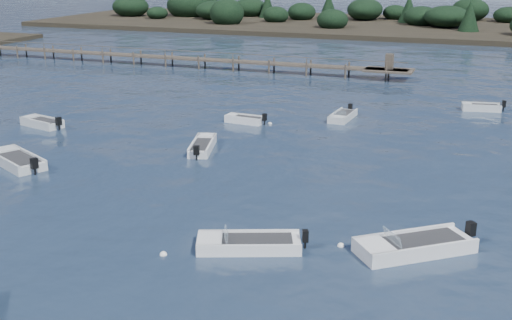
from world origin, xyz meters
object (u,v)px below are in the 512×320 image
at_px(jetty, 169,58).
at_px(dinghy_extra_a, 203,147).
at_px(dinghy_mid_white_b, 414,248).
at_px(tender_far_grey, 42,124).
at_px(tender_far_grey_b, 481,109).
at_px(dinghy_mid_white_a, 249,245).
at_px(dinghy_extra_b, 343,117).
at_px(dinghy_mid_grey, 17,162).
at_px(tender_far_white, 245,121).

bearing_deg(jetty, dinghy_extra_a, -58.37).
relative_size(dinghy_mid_white_b, tender_far_grey, 1.30).
bearing_deg(dinghy_extra_a, tender_far_grey_b, 47.96).
xyz_separation_m(dinghy_mid_white_a, dinghy_extra_b, (-1.66, 24.65, -0.00)).
distance_m(tender_far_grey_b, dinghy_extra_a, 25.08).
xyz_separation_m(dinghy_mid_grey, dinghy_extra_b, (15.98, 18.57, -0.03)).
height_order(tender_far_grey, dinghy_extra_b, tender_far_grey).
xyz_separation_m(dinghy_mid_grey, dinghy_extra_a, (9.29, 6.96, -0.01)).
relative_size(tender_far_white, dinghy_extra_b, 0.82).
relative_size(dinghy_mid_white_b, dinghy_extra_b, 1.26).
bearing_deg(tender_far_white, dinghy_extra_b, 29.41).
xyz_separation_m(tender_far_grey_b, dinghy_mid_white_a, (-8.44, -31.67, -0.02)).
height_order(dinghy_mid_white_a, jetty, jetty).
bearing_deg(tender_far_grey, dinghy_mid_white_b, -22.75).
xyz_separation_m(tender_far_grey_b, tender_far_grey, (-30.75, -17.26, 0.01)).
relative_size(tender_far_grey, dinghy_extra_b, 0.97).
height_order(dinghy_mid_white_b, tender_far_grey_b, dinghy_mid_white_b).
xyz_separation_m(dinghy_mid_grey, tender_far_white, (9.20, 14.75, -0.02)).
height_order(dinghy_mid_grey, tender_far_white, dinghy_mid_grey).
relative_size(dinghy_extra_a, jetty, 0.07).
xyz_separation_m(tender_far_white, dinghy_extra_a, (0.09, -7.79, 0.01)).
bearing_deg(tender_far_grey_b, jetty, 161.95).
bearing_deg(dinghy_mid_grey, dinghy_mid_white_b, -9.01).
relative_size(tender_far_white, dinghy_extra_a, 0.72).
relative_size(dinghy_mid_grey, dinghy_mid_white_a, 1.05).
xyz_separation_m(dinghy_mid_white_b, tender_far_grey_b, (1.65, 29.46, -0.01)).
xyz_separation_m(tender_far_grey, jetty, (-4.61, 28.78, 0.81)).
bearing_deg(dinghy_mid_white_b, dinghy_mid_grey, 170.99).
height_order(tender_far_grey, dinghy_extra_a, tender_far_grey).
relative_size(dinghy_mid_white_a, dinghy_extra_a, 1.05).
bearing_deg(jetty, tender_far_grey_b, -18.05).
height_order(tender_far_white, dinghy_extra_b, tender_far_white).
distance_m(dinghy_mid_white_b, tender_far_grey_b, 29.51).
bearing_deg(dinghy_extra_b, tender_far_white, -150.59).
bearing_deg(dinghy_extra_b, jetty, 143.73).
bearing_deg(tender_far_white, dinghy_extra_a, -89.37).
height_order(dinghy_mid_grey, dinghy_extra_a, dinghy_mid_grey).
distance_m(dinghy_mid_grey, tender_far_grey, 9.54).
distance_m(tender_far_grey_b, dinghy_extra_b, 12.30).
relative_size(dinghy_mid_white_b, jetty, 0.08).
bearing_deg(dinghy_mid_white_b, dinghy_extra_b, 110.62).
distance_m(tender_far_grey, tender_far_white, 15.28).
bearing_deg(tender_far_white, dinghy_mid_white_b, -50.73).
height_order(dinghy_extra_a, dinghy_extra_b, dinghy_extra_a).
bearing_deg(tender_far_white, tender_far_grey_b, 32.71).
distance_m(tender_far_grey, dinghy_mid_white_a, 26.55).
relative_size(tender_far_grey_b, dinghy_extra_a, 0.76).
xyz_separation_m(tender_far_grey_b, tender_far_white, (-16.88, -10.84, -0.01)).
bearing_deg(dinghy_mid_white_b, tender_far_grey, 157.25).
relative_size(dinghy_mid_grey, tender_far_white, 1.52).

